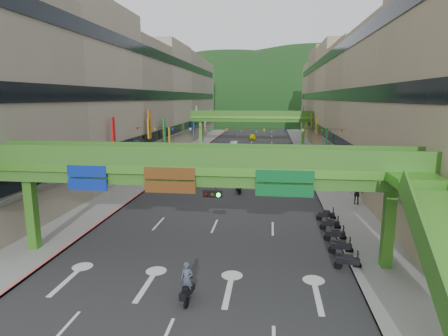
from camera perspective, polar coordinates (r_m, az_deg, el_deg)
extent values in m
plane|color=black|center=(18.79, -7.30, -21.04)|extent=(320.00, 320.00, 0.00)
cube|color=#28282B|center=(66.32, 3.43, 2.12)|extent=(18.00, 140.00, 0.02)
cube|color=gray|center=(67.89, -5.88, 2.34)|extent=(4.00, 140.00, 0.15)
cube|color=gray|center=(66.53, 12.93, 1.95)|extent=(4.00, 140.00, 0.15)
cube|color=#CC5959|center=(67.49, -4.31, 2.33)|extent=(0.20, 140.00, 0.18)
cube|color=gray|center=(66.36, 11.30, 2.01)|extent=(0.20, 140.00, 0.18)
cube|color=#9E937F|center=(69.43, -12.58, 10.13)|extent=(12.00, 95.00, 19.00)
cube|color=black|center=(67.89, -7.56, 5.81)|extent=(0.08, 90.25, 1.40)
cube|color=black|center=(67.65, -7.69, 10.88)|extent=(0.08, 90.25, 1.40)
cube|color=black|center=(67.95, -7.82, 15.94)|extent=(0.08, 90.25, 1.40)
cube|color=gray|center=(67.11, 20.18, 9.73)|extent=(12.00, 95.00, 19.00)
cube|color=black|center=(66.28, 14.76, 5.43)|extent=(0.08, 90.25, 1.40)
cube|color=black|center=(66.03, 15.01, 10.62)|extent=(0.08, 90.25, 1.40)
cube|color=black|center=(66.34, 15.27, 15.80)|extent=(0.08, 90.25, 1.40)
cube|color=#4C9E2D|center=(22.23, -3.83, 0.01)|extent=(28.00, 2.20, 0.50)
cube|color=#387223|center=(22.35, -3.81, -1.50)|extent=(28.00, 1.76, 0.70)
cube|color=#4C9E2D|center=(27.31, -27.19, -6.38)|extent=(0.60, 0.60, 4.80)
cube|color=#4C9E2D|center=(23.71, 23.72, -8.58)|extent=(0.60, 0.60, 4.80)
cube|color=#387223|center=(21.09, -4.39, 1.63)|extent=(28.00, 0.12, 1.10)
cube|color=#387223|center=(23.11, -3.37, 2.44)|extent=(28.00, 0.12, 1.10)
cube|color=navy|center=(23.47, -20.12, -1.55)|extent=(2.40, 0.12, 1.50)
cube|color=#593314|center=(21.66, -8.25, -1.98)|extent=(3.00, 0.12, 1.50)
cube|color=#0C5926|center=(20.92, 9.20, -2.46)|extent=(3.20, 0.12, 1.50)
cube|color=black|center=(21.15, -1.75, -3.99)|extent=(1.10, 0.28, 0.35)
cube|color=#4C9E2D|center=(80.66, 4.18, 7.73)|extent=(28.00, 2.20, 0.50)
cube|color=#387223|center=(80.69, 4.17, 7.31)|extent=(28.00, 1.76, 0.70)
cube|color=#4C9E2D|center=(82.21, -3.57, 5.45)|extent=(0.60, 0.60, 4.80)
cube|color=#4C9E2D|center=(81.08, 11.96, 5.17)|extent=(0.60, 0.60, 4.80)
cube|color=#387223|center=(79.59, 4.14, 8.27)|extent=(28.00, 0.12, 1.10)
cube|color=#387223|center=(81.66, 4.22, 8.33)|extent=(28.00, 0.12, 1.10)
ellipsoid|color=#1C4419|center=(176.77, 0.88, 7.48)|extent=(168.00, 140.00, 112.00)
ellipsoid|color=#1C4419|center=(196.80, 13.30, 7.52)|extent=(208.00, 176.00, 128.00)
cylinder|color=black|center=(45.79, 1.87, 6.09)|extent=(26.00, 0.03, 0.03)
cone|color=red|center=(48.57, -13.06, 5.79)|extent=(0.36, 0.36, 0.40)
cone|color=gold|center=(47.83, -10.49, 5.82)|extent=(0.36, 0.36, 0.40)
cone|color=#193FB2|center=(47.20, -7.84, 5.83)|extent=(0.36, 0.36, 0.40)
cone|color=silver|center=(46.67, -5.13, 5.83)|extent=(0.36, 0.36, 0.40)
cone|color=#198C33|center=(46.24, -2.36, 5.82)|extent=(0.36, 0.36, 0.40)
cone|color=orange|center=(45.92, 0.45, 5.80)|extent=(0.36, 0.36, 0.40)
cone|color=red|center=(45.72, 3.29, 5.76)|extent=(0.36, 0.36, 0.40)
cone|color=gold|center=(45.62, 6.16, 5.71)|extent=(0.36, 0.36, 0.40)
cone|color=#193FB2|center=(45.64, 9.02, 5.64)|extent=(0.36, 0.36, 0.40)
cone|color=silver|center=(45.77, 11.88, 5.56)|extent=(0.36, 0.36, 0.40)
cone|color=#198C33|center=(46.02, 14.71, 5.46)|extent=(0.36, 0.36, 0.40)
cone|color=orange|center=(46.37, 17.51, 5.35)|extent=(0.36, 0.36, 0.40)
cube|color=black|center=(19.29, -5.65, -18.22)|extent=(0.53, 1.34, 0.35)
cube|color=black|center=(19.17, -5.66, -17.57)|extent=(0.38, 0.59, 0.18)
cube|color=black|center=(19.54, -5.55, -16.16)|extent=(0.55, 0.14, 0.06)
cylinder|color=black|center=(19.91, -5.50, -18.21)|extent=(0.17, 0.51, 0.50)
cylinder|color=black|center=(18.96, -5.76, -19.82)|extent=(0.17, 0.51, 0.50)
imported|color=#3A4252|center=(18.98, -5.68, -16.49)|extent=(0.68, 0.49, 1.71)
cube|color=black|center=(39.14, 2.33, -3.08)|extent=(0.62, 1.34, 0.35)
cube|color=black|center=(39.08, 2.34, -2.73)|extent=(0.41, 0.60, 0.18)
cube|color=black|center=(39.56, 2.24, -2.19)|extent=(0.55, 0.18, 0.06)
cylinder|color=black|center=(39.74, 2.23, -3.32)|extent=(0.20, 0.51, 0.50)
cylinder|color=black|center=(38.69, 2.44, -3.71)|extent=(0.20, 0.51, 0.50)
imported|color=maroon|center=(39.01, 2.34, -2.27)|extent=(0.86, 0.73, 1.54)
cube|color=gray|center=(42.61, -3.38, -1.96)|extent=(0.49, 1.33, 0.35)
cube|color=gray|center=(42.55, -3.39, -1.63)|extent=(0.36, 0.58, 0.18)
cube|color=gray|center=(43.01, -3.18, -1.15)|extent=(0.55, 0.12, 0.06)
cylinder|color=black|center=(43.18, -3.17, -2.19)|extent=(0.15, 0.51, 0.50)
cylinder|color=black|center=(42.16, -3.60, -2.51)|extent=(0.15, 0.51, 0.50)
imported|color=#252F37|center=(42.48, -3.39, -1.15)|extent=(0.99, 0.50, 1.62)
cube|color=maroon|center=(49.12, 2.08, -0.25)|extent=(0.42, 1.32, 0.35)
cube|color=maroon|center=(49.07, 2.09, 0.04)|extent=(0.33, 0.56, 0.18)
cube|color=maroon|center=(49.56, 2.18, 0.44)|extent=(0.55, 0.09, 0.06)
cylinder|color=black|center=(49.71, 2.17, -0.47)|extent=(0.13, 0.50, 0.50)
cylinder|color=black|center=(48.64, 1.99, -0.72)|extent=(0.13, 0.50, 0.50)
imported|color=#3C3E42|center=(49.01, 2.09, 0.44)|extent=(0.81, 0.55, 1.60)
cube|color=black|center=(23.47, 18.36, -13.25)|extent=(1.33, 0.46, 0.35)
cube|color=black|center=(23.38, 18.40, -12.69)|extent=(0.57, 0.35, 0.18)
cube|color=black|center=(23.44, 19.75, -12.05)|extent=(0.11, 0.55, 0.06)
cylinder|color=black|center=(23.75, 19.63, -13.83)|extent=(0.51, 0.14, 0.50)
cylinder|color=black|center=(23.45, 16.99, -14.00)|extent=(0.51, 0.14, 0.50)
cube|color=black|center=(25.46, 17.40, -11.27)|extent=(1.33, 0.46, 0.35)
cube|color=black|center=(25.37, 17.43, -10.74)|extent=(0.57, 0.35, 0.18)
cube|color=black|center=(25.44, 18.68, -10.16)|extent=(0.11, 0.55, 0.06)
cylinder|color=black|center=(25.72, 18.57, -11.83)|extent=(0.51, 0.14, 0.50)
cylinder|color=black|center=(25.44, 16.14, -11.95)|extent=(0.51, 0.14, 0.50)
cube|color=black|center=(27.49, 16.60, -9.57)|extent=(1.33, 0.46, 0.35)
cube|color=black|center=(27.40, 16.62, -9.08)|extent=(0.57, 0.35, 0.18)
cube|color=black|center=(27.47, 17.77, -8.55)|extent=(0.11, 0.55, 0.06)
cylinder|color=black|center=(27.73, 17.68, -10.11)|extent=(0.51, 0.14, 0.50)
cylinder|color=black|center=(27.46, 15.43, -10.20)|extent=(0.51, 0.14, 0.50)
cube|color=black|center=(29.54, 15.91, -8.11)|extent=(1.33, 0.46, 0.35)
cube|color=black|center=(29.46, 15.93, -7.65)|extent=(0.57, 0.35, 0.18)
cube|color=black|center=(29.52, 17.00, -7.16)|extent=(0.11, 0.55, 0.06)
cylinder|color=black|center=(29.77, 16.92, -8.63)|extent=(0.51, 0.14, 0.50)
cylinder|color=black|center=(29.51, 14.83, -8.69)|extent=(0.51, 0.14, 0.50)
cube|color=black|center=(31.61, 15.31, -6.84)|extent=(1.33, 0.46, 0.35)
cube|color=black|center=(31.53, 15.33, -6.40)|extent=(0.57, 0.35, 0.18)
cube|color=black|center=(31.59, 16.33, -5.95)|extent=(0.11, 0.55, 0.06)
cylinder|color=black|center=(31.82, 16.26, -7.33)|extent=(0.51, 0.14, 0.50)
cylinder|color=black|center=(31.57, 14.31, -7.38)|extent=(0.51, 0.14, 0.50)
imported|color=#AEB0B7|center=(74.28, 1.56, 3.58)|extent=(2.06, 4.31, 1.36)
imported|color=#D9E002|center=(89.79, 4.34, 4.78)|extent=(1.91, 4.09, 1.35)
imported|color=#B80511|center=(45.50, 14.07, -1.02)|extent=(0.89, 0.71, 1.76)
imported|color=black|center=(36.78, 19.54, -3.98)|extent=(1.18, 0.71, 1.88)
imported|color=#344E64|center=(49.44, 13.52, -0.14)|extent=(0.92, 0.80, 1.66)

